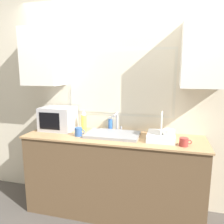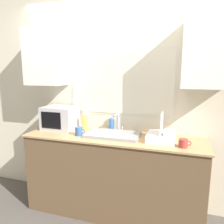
% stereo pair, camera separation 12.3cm
% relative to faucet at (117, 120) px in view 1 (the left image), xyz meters
% --- Properties ---
extents(countertop, '(2.02, 0.59, 0.94)m').
position_rel_faucet_xyz_m(countertop, '(0.00, -0.19, -0.61)').
color(countertop, brown).
rests_on(countertop, ground_plane).
extents(wall_back, '(6.00, 0.38, 2.60)m').
position_rel_faucet_xyz_m(wall_back, '(0.00, 0.09, 0.31)').
color(wall_back, beige).
rests_on(wall_back, ground_plane).
extents(sink_basin, '(0.59, 0.36, 0.03)m').
position_rel_faucet_xyz_m(sink_basin, '(-0.00, -0.18, -0.13)').
color(sink_basin, gray).
rests_on(sink_basin, countertop).
extents(faucet, '(0.08, 0.19, 0.24)m').
position_rel_faucet_xyz_m(faucet, '(0.00, 0.00, 0.00)').
color(faucet, '#99999E').
rests_on(faucet, countertop).
extents(microwave, '(0.40, 0.31, 0.29)m').
position_rel_faucet_xyz_m(microwave, '(-0.72, -0.10, 0.00)').
color(microwave, '#B2B2B7').
rests_on(microwave, countertop).
extents(dish_rack, '(0.29, 0.34, 0.29)m').
position_rel_faucet_xyz_m(dish_rack, '(0.54, -0.19, -0.09)').
color(dish_rack, white).
rests_on(dish_rack, countertop).
extents(spray_bottle, '(0.07, 0.07, 0.27)m').
position_rel_faucet_xyz_m(spray_bottle, '(-0.40, -0.06, -0.01)').
color(spray_bottle, '#D8CC4C').
rests_on(spray_bottle, countertop).
extents(soap_bottle, '(0.05, 0.05, 0.17)m').
position_rel_faucet_xyz_m(soap_bottle, '(-0.09, 0.05, -0.07)').
color(soap_bottle, blue).
rests_on(soap_bottle, countertop).
extents(mug_near_sink, '(0.12, 0.08, 0.10)m').
position_rel_faucet_xyz_m(mug_near_sink, '(-0.38, -0.28, -0.09)').
color(mug_near_sink, '#335999').
rests_on(mug_near_sink, countertop).
extents(mug_by_rack, '(0.12, 0.09, 0.08)m').
position_rel_faucet_xyz_m(mug_by_rack, '(0.75, -0.34, -0.10)').
color(mug_by_rack, '#A53833').
rests_on(mug_by_rack, countertop).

